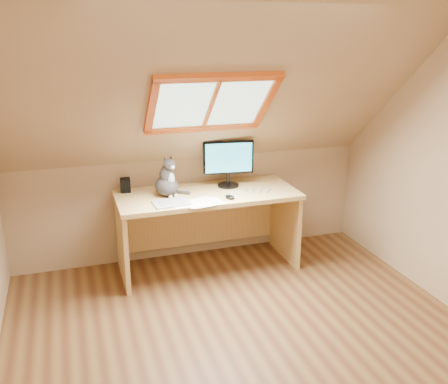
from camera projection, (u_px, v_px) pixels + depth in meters
name	position (u px, v px, depth m)	size (l,w,h in m)	color
ground	(254.00, 351.00, 3.56)	(3.50, 3.50, 0.00)	brown
room_shell	(264.00, 160.00, 3.04)	(3.52, 3.52, 2.41)	tan
desk	(205.00, 213.00, 4.73)	(1.66, 0.73, 0.76)	#E2BC6B
monitor	(228.00, 161.00, 4.69)	(0.48, 0.20, 0.44)	black
cat	(167.00, 181.00, 4.47)	(0.29, 0.31, 0.38)	#453F3D
desk_speaker	(125.00, 185.00, 4.59)	(0.09, 0.09, 0.13)	black
graphics_tablet	(171.00, 203.00, 4.29)	(0.30, 0.22, 0.01)	#B2B2B7
mouse	(230.00, 197.00, 4.42)	(0.06, 0.11, 0.03)	black
papers	(201.00, 202.00, 4.32)	(0.35, 0.30, 0.01)	white
cables	(249.00, 192.00, 4.59)	(0.51, 0.26, 0.01)	silver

